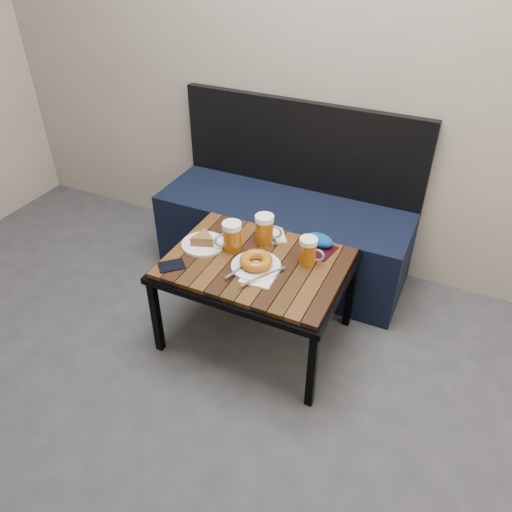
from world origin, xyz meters
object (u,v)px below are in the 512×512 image
at_px(passport_navy, 171,266).
at_px(passport_burgundy, 322,251).
at_px(cafe_table, 256,269).
at_px(plate_bagel, 256,263).
at_px(beer_mug_left, 231,236).
at_px(plate_pie, 203,241).
at_px(beer_mug_centre, 265,229).
at_px(beer_mug_right, 308,251).
at_px(bench, 284,229).
at_px(knit_pouch, 319,240).

height_order(passport_navy, passport_burgundy, passport_burgundy).
bearing_deg(cafe_table, plate_bagel, -64.90).
xyz_separation_m(beer_mug_left, passport_burgundy, (0.39, 0.16, -0.07)).
bearing_deg(passport_burgundy, plate_pie, -149.70).
height_order(beer_mug_centre, beer_mug_right, beer_mug_centre).
bearing_deg(beer_mug_centre, bench, 82.62).
bearing_deg(cafe_table, beer_mug_centre, 100.04).
bearing_deg(plate_pie, passport_burgundy, 19.83).
xyz_separation_m(beer_mug_right, passport_burgundy, (0.03, 0.11, -0.06)).
distance_m(beer_mug_right, passport_burgundy, 0.13).
bearing_deg(bench, beer_mug_left, -94.47).
relative_size(bench, passport_navy, 12.20).
bearing_deg(bench, beer_mug_centre, -80.76).
height_order(plate_pie, knit_pouch, knit_pouch).
bearing_deg(knit_pouch, beer_mug_right, -89.58).
bearing_deg(beer_mug_left, knit_pouch, 168.48).
bearing_deg(plate_pie, beer_mug_left, 11.79).
bearing_deg(bench, passport_burgundy, -48.81).
distance_m(beer_mug_left, knit_pouch, 0.41).
bearing_deg(passport_navy, beer_mug_right, 73.93).
distance_m(bench, cafe_table, 0.62).
bearing_deg(cafe_table, passport_burgundy, 38.65).
xyz_separation_m(bench, passport_burgundy, (0.35, -0.40, 0.20)).
relative_size(bench, beer_mug_right, 10.82).
bearing_deg(plate_pie, beer_mug_right, 9.34).
xyz_separation_m(bench, knit_pouch, (0.31, -0.35, 0.23)).
distance_m(cafe_table, knit_pouch, 0.33).
xyz_separation_m(bench, cafe_table, (0.10, -0.59, 0.16)).
distance_m(beer_mug_left, plate_pie, 0.15).
relative_size(beer_mug_right, plate_pie, 0.62).
xyz_separation_m(beer_mug_right, plate_pie, (-0.50, -0.08, -0.04)).
bearing_deg(passport_navy, knit_pouch, 84.93).
xyz_separation_m(bench, beer_mug_left, (-0.04, -0.56, 0.27)).
height_order(beer_mug_centre, passport_navy, beer_mug_centre).
height_order(beer_mug_left, plate_pie, beer_mug_left).
xyz_separation_m(beer_mug_centre, passport_navy, (-0.30, -0.36, -0.07)).
height_order(bench, passport_burgundy, bench).
height_order(cafe_table, plate_bagel, plate_bagel).
bearing_deg(plate_bagel, passport_navy, -156.51).
height_order(plate_bagel, knit_pouch, plate_bagel).
xyz_separation_m(bench, plate_pie, (-0.18, -0.59, 0.22)).
relative_size(bench, beer_mug_left, 9.72).
distance_m(plate_bagel, passport_navy, 0.38).
relative_size(beer_mug_centre, passport_navy, 1.25).
height_order(bench, beer_mug_left, bench).
relative_size(passport_burgundy, knit_pouch, 1.01).
bearing_deg(beer_mug_left, passport_navy, 10.55).
relative_size(beer_mug_left, plate_bagel, 0.52).
relative_size(cafe_table, knit_pouch, 6.08).
xyz_separation_m(beer_mug_centre, knit_pouch, (0.24, 0.08, -0.04)).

